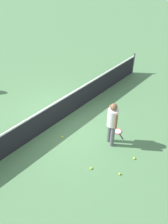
{
  "coord_description": "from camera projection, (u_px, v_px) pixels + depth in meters",
  "views": [
    {
      "loc": [
        -4.24,
        -5.1,
        5.81
      ],
      "look_at": [
        0.17,
        -1.07,
        0.9
      ],
      "focal_mm": 36.14,
      "sensor_mm": 36.0,
      "label": 1
    }
  ],
  "objects": [
    {
      "name": "ground_plane",
      "position": [
        61.0,
        120.0,
        8.77
      ],
      "size": [
        40.0,
        40.0,
        0.0
      ],
      "primitive_type": "plane",
      "color": "#4C7A4C"
    },
    {
      "name": "tennis_ball_stray_right",
      "position": [
        120.0,
        174.0,
        6.82
      ],
      "size": [
        0.07,
        0.07,
        0.07
      ],
      "primitive_type": "sphere",
      "color": "#C6E033",
      "rests_on": "ground_plane"
    },
    {
      "name": "tennis_ball_midcourt",
      "position": [
        134.0,
        158.0,
        7.28
      ],
      "size": [
        0.07,
        0.07,
        0.07
      ],
      "primitive_type": "sphere",
      "color": "#C6E033",
      "rests_on": "ground_plane"
    },
    {
      "name": "court_net",
      "position": [
        60.0,
        110.0,
        8.45
      ],
      "size": [
        10.09,
        0.09,
        1.07
      ],
      "color": "#4C4C51",
      "rests_on": "ground_plane"
    },
    {
      "name": "tennis_ball_baseline",
      "position": [
        62.0,
        137.0,
        8.02
      ],
      "size": [
        0.07,
        0.07,
        0.07
      ],
      "primitive_type": "sphere",
      "color": "#C6E033",
      "rests_on": "ground_plane"
    },
    {
      "name": "tennis_ball_near_player",
      "position": [
        91.0,
        168.0,
        6.98
      ],
      "size": [
        0.07,
        0.07,
        0.07
      ],
      "primitive_type": "sphere",
      "color": "#C6E033",
      "rests_on": "ground_plane"
    },
    {
      "name": "tennis_racket_near_player",
      "position": [
        118.0,
        132.0,
        8.26
      ],
      "size": [
        0.43,
        0.59,
        0.03
      ],
      "color": "red",
      "rests_on": "ground_plane"
    },
    {
      "name": "player_near_side",
      "position": [
        112.0,
        121.0,
        7.21
      ],
      "size": [
        0.45,
        0.51,
        1.7
      ],
      "color": "#595960",
      "rests_on": "ground_plane"
    }
  ]
}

